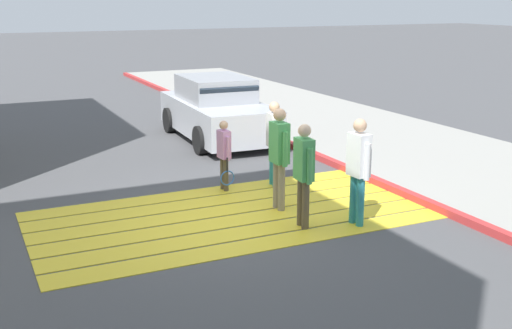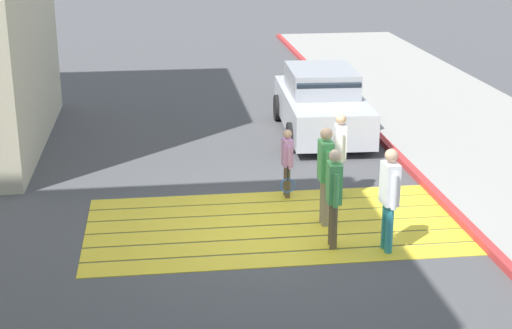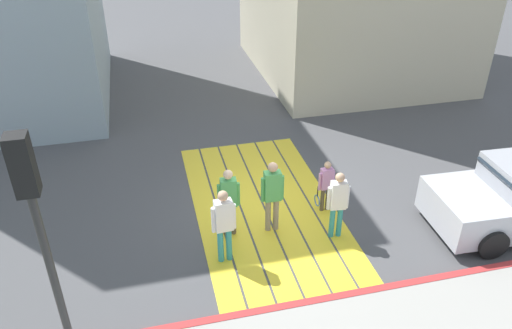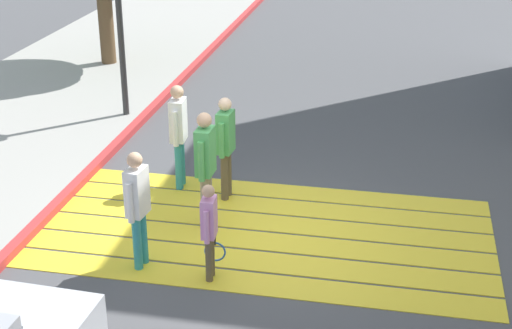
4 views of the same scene
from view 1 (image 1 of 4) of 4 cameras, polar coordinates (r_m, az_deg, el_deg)
The scene contains 10 objects.
ground_plane at distance 10.55m, azimuth -2.32°, elevation -4.59°, with size 120.00×120.00×0.00m, color #4C4C4F.
crosswalk_stripes at distance 10.55m, azimuth -2.32°, elevation -4.56°, with size 6.40×3.25×0.01m.
sidewalk_west at distance 13.63m, azimuth 19.89°, elevation -0.74°, with size 4.80×40.00×0.12m, color #9E9B93.
curb_painted at distance 12.11m, azimuth 11.98°, elevation -2.02°, with size 0.16×40.00×0.13m, color #BC3333.
car_parked_near_curb at distance 16.06m, azimuth -3.50°, elevation 4.83°, with size 2.13×4.37×1.57m.
pedestrian_adult_lead at distance 11.95m, azimuth 1.63°, elevation 2.43°, with size 0.24×0.48×1.62m.
pedestrian_adult_trailing at distance 9.97m, azimuth 9.15°, elevation 0.04°, with size 0.24×0.50×1.71m.
pedestrian_adult_side at distance 10.58m, azimuth 2.10°, elevation 1.17°, with size 0.23×0.51×1.73m.
pedestrian_teen_behind at distance 9.76m, azimuth 4.30°, elevation -0.34°, with size 0.23×0.48×1.65m.
pedestrian_child_with_racket at distance 11.70m, azimuth -2.87°, elevation 1.16°, with size 0.28×0.41×1.32m.
Camera 1 is at (3.87, 9.18, 3.49)m, focal length 44.73 mm.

